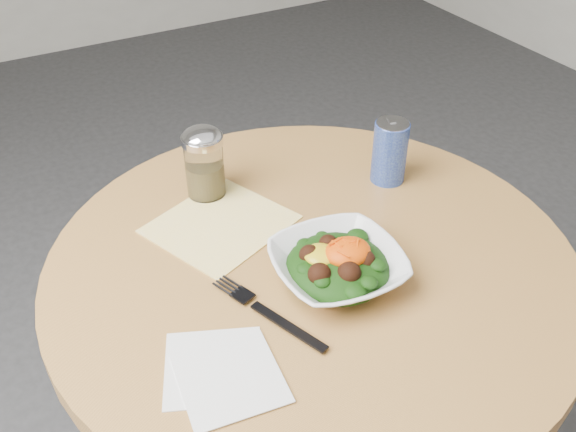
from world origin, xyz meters
The scene contains 7 objects.
table centered at (0.00, 0.00, 0.55)m, with size 0.90×0.90×0.75m.
cloth_napkin centered at (-0.10, 0.15, 0.75)m, with size 0.22×0.20×0.00m, color gold.
paper_napkins centered at (-0.24, -0.16, 0.75)m, with size 0.18×0.20×0.00m.
salad_bowl centered at (0.01, -0.07, 0.78)m, with size 0.22×0.22×0.08m.
fork centered at (-0.13, -0.08, 0.76)m, with size 0.09×0.22×0.00m.
spice_shaker centered at (-0.08, 0.26, 0.82)m, with size 0.08×0.08×0.14m.
beverage_can centered at (0.25, 0.13, 0.81)m, with size 0.07×0.07×0.13m.
Camera 1 is at (-0.44, -0.70, 1.46)m, focal length 40.00 mm.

